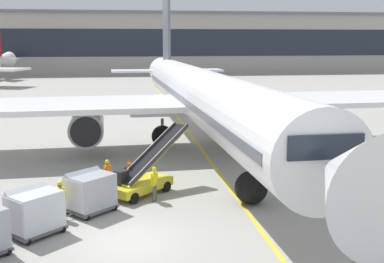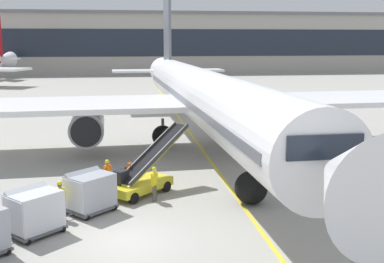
{
  "view_description": "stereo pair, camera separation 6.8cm",
  "coord_description": "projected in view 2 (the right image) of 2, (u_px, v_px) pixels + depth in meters",
  "views": [
    {
      "loc": [
        -0.07,
        -17.78,
        7.77
      ],
      "look_at": [
        3.35,
        5.7,
        3.21
      ],
      "focal_mm": 44.56,
      "sensor_mm": 36.0,
      "label": 1
    },
    {
      "loc": [
        -0.01,
        -17.79,
        7.77
      ],
      "look_at": [
        3.35,
        5.7,
        3.21
      ],
      "focal_mm": 44.56,
      "sensor_mm": 36.0,
      "label": 2
    }
  ],
  "objects": [
    {
      "name": "baggage_cart_lead",
      "position": [
        90.0,
        191.0,
        21.72
      ],
      "size": [
        2.55,
        2.53,
        1.91
      ],
      "color": "#515156",
      "rests_on": "ground"
    },
    {
      "name": "ground_crew_by_carts",
      "position": [
        154.0,
        181.0,
        23.18
      ],
      "size": [
        0.36,
        0.54,
        1.74
      ],
      "color": "#514C42",
      "rests_on": "ground"
    },
    {
      "name": "apron_guidance_line_lead_in",
      "position": [
        203.0,
        151.0,
        33.9
      ],
      "size": [
        0.2,
        110.0,
        0.01
      ],
      "color": "yellow",
      "rests_on": "ground"
    },
    {
      "name": "safety_cone_engine_keepout",
      "position": [
        130.0,
        164.0,
        29.15
      ],
      "size": [
        0.59,
        0.59,
        0.67
      ],
      "color": "black",
      "rests_on": "ground"
    },
    {
      "name": "ground_plane",
      "position": [
        128.0,
        241.0,
        18.76
      ],
      "size": [
        600.0,
        600.0,
        0.0
      ],
      "primitive_type": "plane",
      "color": "#9E9B93"
    },
    {
      "name": "baggage_cart_second",
      "position": [
        34.0,
        210.0,
        19.25
      ],
      "size": [
        2.55,
        2.53,
        1.91
      ],
      "color": "#515156",
      "rests_on": "ground"
    },
    {
      "name": "ground_crew_marshaller",
      "position": [
        60.0,
        197.0,
        20.84
      ],
      "size": [
        0.52,
        0.38,
        1.74
      ],
      "color": "#333847",
      "rests_on": "ground"
    },
    {
      "name": "ground_crew_by_loader",
      "position": [
        108.0,
        174.0,
        24.57
      ],
      "size": [
        0.38,
        0.52,
        1.74
      ],
      "color": "black",
      "rests_on": "ground"
    },
    {
      "name": "terminal_building",
      "position": [
        149.0,
        43.0,
        117.96
      ],
      "size": [
        127.29,
        19.41,
        14.37
      ],
      "color": "#A8A399",
      "rests_on": "ground"
    },
    {
      "name": "belt_loader",
      "position": [
        143.0,
        176.0,
        24.38
      ],
      "size": [
        4.6,
        4.47,
        3.31
      ],
      "color": "gold",
      "rests_on": "ground"
    },
    {
      "name": "parked_airplane",
      "position": [
        202.0,
        96.0,
        34.05
      ],
      "size": [
        37.38,
        47.09,
        15.93
      ],
      "color": "white",
      "rests_on": "ground"
    }
  ]
}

